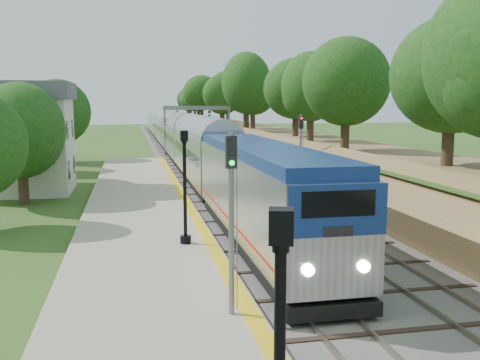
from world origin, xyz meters
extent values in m
cube|color=#4C4944|center=(2.00, 60.00, 0.06)|extent=(9.50, 170.00, 0.12)
cube|color=gray|center=(-0.72, 60.00, 0.20)|extent=(0.08, 170.00, 0.16)
cube|color=gray|center=(0.72, 60.00, 0.20)|extent=(0.08, 170.00, 0.16)
cube|color=gray|center=(3.28, 60.00, 0.20)|extent=(0.08, 170.00, 0.16)
cube|color=gray|center=(4.72, 60.00, 0.20)|extent=(0.08, 170.00, 0.16)
cube|color=gray|center=(-5.20, 16.00, 0.19)|extent=(6.40, 68.00, 0.38)
cube|color=gold|center=(-2.35, 16.00, 0.39)|extent=(0.55, 68.00, 0.01)
cube|color=brown|center=(11.50, 60.00, 1.50)|extent=(9.00, 170.00, 3.00)
cube|color=brown|center=(7.60, 60.00, 1.30)|extent=(4.47, 170.00, 4.54)
cylinder|color=#332316|center=(10.00, 60.00, 4.31)|extent=(0.60, 0.60, 2.62)
sphere|color=#133D10|center=(10.00, 60.00, 7.88)|extent=(5.70, 5.70, 5.70)
cylinder|color=#332316|center=(10.00, 110.00, 4.31)|extent=(0.60, 0.60, 2.62)
sphere|color=#133D10|center=(10.00, 110.00, 7.88)|extent=(5.70, 5.70, 5.70)
cube|color=beige|center=(-14.00, 30.00, 3.40)|extent=(8.00, 6.00, 6.80)
cube|color=#53565B|center=(-14.00, 30.00, 7.40)|extent=(8.60, 6.60, 1.20)
cube|color=black|center=(-9.99, 28.20, 1.80)|extent=(0.05, 1.10, 1.30)
cube|color=black|center=(-9.99, 31.80, 1.80)|extent=(0.05, 1.10, 1.30)
cube|color=black|center=(-9.99, 28.20, 4.60)|extent=(0.05, 1.10, 1.30)
cube|color=black|center=(-9.99, 31.80, 4.60)|extent=(0.05, 1.10, 1.30)
cylinder|color=slate|center=(-1.50, 55.00, 3.10)|extent=(0.24, 0.24, 6.20)
cylinder|color=slate|center=(6.50, 55.00, 3.10)|extent=(0.24, 0.24, 6.20)
cube|color=slate|center=(2.50, 55.00, 5.95)|extent=(8.40, 0.25, 0.50)
cube|color=black|center=(0.00, 54.85, 5.20)|extent=(0.30, 0.20, 0.90)
cube|color=black|center=(4.00, 54.85, 5.20)|extent=(0.30, 0.20, 0.90)
cylinder|color=#332316|center=(-12.00, 26.00, 1.22)|extent=(0.60, 0.60, 2.45)
sphere|color=#133D10|center=(-12.00, 26.00, 4.55)|extent=(5.32, 5.32, 5.32)
cylinder|color=#332316|center=(-12.00, 42.00, 1.22)|extent=(0.60, 0.60, 2.45)
sphere|color=#133D10|center=(-12.00, 42.00, 4.55)|extent=(5.32, 5.32, 5.32)
cube|color=black|center=(0.00, 11.75, 0.58)|extent=(2.74, 17.14, 0.60)
cube|color=#B7BAC1|center=(0.00, 11.75, 2.56)|extent=(2.98, 17.86, 3.37)
cube|color=navy|center=(0.00, 11.75, 4.47)|extent=(2.86, 17.14, 0.44)
cube|color=navy|center=(0.00, 2.79, 3.50)|extent=(2.95, 0.10, 1.49)
cube|color=black|center=(0.00, 2.75, 3.70)|extent=(2.18, 0.06, 0.74)
cube|color=#AC1310|center=(0.00, 11.75, 1.42)|extent=(3.00, 17.50, 0.10)
cube|color=#B7BAC1|center=(0.00, 31.20, 2.21)|extent=(2.98, 19.84, 3.87)
cube|color=#B7BAC1|center=(0.00, 51.64, 2.21)|extent=(2.98, 19.84, 3.87)
cube|color=#B7BAC1|center=(0.00, 72.08, 2.21)|extent=(2.98, 19.84, 3.87)
cube|color=#B7BAC1|center=(0.00, 92.52, 2.21)|extent=(2.98, 19.84, 3.87)
cube|color=#B7BAC1|center=(0.00, 112.96, 2.21)|extent=(2.98, 19.84, 3.87)
cube|color=black|center=(-3.87, -4.90, 4.99)|extent=(0.37, 0.37, 0.43)
cube|color=silver|center=(-3.87, -4.90, 4.99)|extent=(0.27, 0.27, 0.33)
cylinder|color=black|center=(-3.40, 11.84, 0.55)|extent=(0.49, 0.49, 0.33)
cylinder|color=black|center=(-3.40, 11.84, 2.72)|extent=(0.16, 0.16, 4.34)
cube|color=black|center=(-3.40, 11.84, 5.11)|extent=(0.32, 0.32, 0.45)
cube|color=silver|center=(-3.40, 11.84, 5.11)|extent=(0.23, 0.23, 0.33)
cylinder|color=slate|center=(-2.90, 3.60, 3.03)|extent=(0.16, 0.16, 5.30)
cube|color=black|center=(-2.90, 3.60, 5.13)|extent=(0.31, 0.20, 0.91)
cylinder|color=#0CE526|center=(-2.90, 3.48, 5.13)|extent=(0.15, 0.05, 0.15)
cylinder|color=slate|center=(6.20, 25.21, 2.91)|extent=(0.16, 0.16, 5.59)
cube|color=black|center=(6.20, 25.21, 5.17)|extent=(0.31, 0.20, 0.90)
cylinder|color=#FF0C0C|center=(6.20, 25.09, 5.17)|extent=(0.14, 0.05, 0.14)
camera|label=1|loc=(-5.65, -11.07, 6.48)|focal=40.00mm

